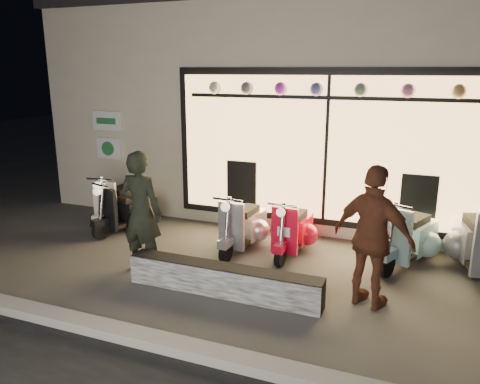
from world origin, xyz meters
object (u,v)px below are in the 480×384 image
at_px(scooter_silver, 245,225).
at_px(scooter_red, 294,230).
at_px(woman, 373,238).
at_px(graffiti_barrier, 223,280).
at_px(man, 141,212).

relative_size(scooter_silver, scooter_red, 1.04).
xyz_separation_m(scooter_red, woman, (1.33, -1.38, 0.52)).
height_order(graffiti_barrier, man, man).
distance_m(graffiti_barrier, man, 1.59).
xyz_separation_m(graffiti_barrier, woman, (1.79, 0.40, 0.69)).
distance_m(graffiti_barrier, scooter_red, 1.85).
bearing_deg(woman, scooter_silver, -8.66).
distance_m(man, woman, 3.20).
height_order(graffiti_barrier, scooter_red, scooter_red).
relative_size(graffiti_barrier, scooter_silver, 1.98).
xyz_separation_m(scooter_red, man, (-1.86, -1.48, 0.52)).
distance_m(graffiti_barrier, woman, 1.96).
relative_size(graffiti_barrier, man, 1.48).
height_order(scooter_silver, man, man).
xyz_separation_m(graffiti_barrier, man, (-1.40, 0.30, 0.68)).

